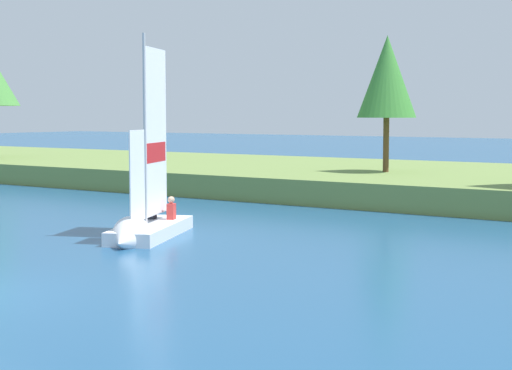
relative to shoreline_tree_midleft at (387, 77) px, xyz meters
The scene contains 3 objects.
shore_bank 4.87m from the shoreline_tree_midleft, 48.66° to the left, with size 80.00×14.08×0.96m, color olive.
shoreline_tree_midleft is the anchor object (origin of this frame).
sailboat 15.40m from the shoreline_tree_midleft, 91.12° to the right, with size 2.78×4.52×5.91m.
Camera 1 is at (12.76, -9.06, 3.40)m, focal length 56.98 mm.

